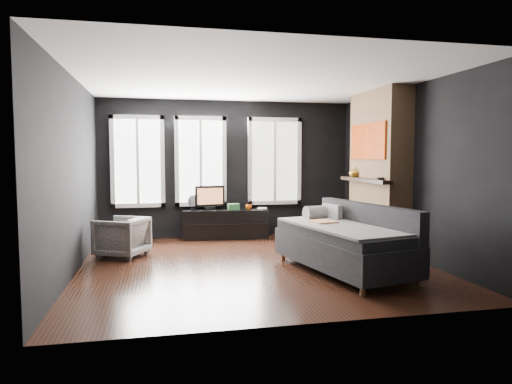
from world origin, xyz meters
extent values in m
plane|color=black|center=(0.00, 0.00, 0.00)|extent=(5.00, 5.00, 0.00)
plane|color=white|center=(0.00, 0.00, 2.70)|extent=(5.00, 5.00, 0.00)
cube|color=black|center=(0.00, 2.50, 1.35)|extent=(5.00, 0.02, 2.70)
cube|color=black|center=(-2.50, 0.00, 1.35)|extent=(0.02, 5.00, 2.70)
cube|color=black|center=(2.50, 0.00, 1.35)|extent=(0.02, 5.00, 2.70)
cube|color=gray|center=(1.21, -0.06, 0.68)|extent=(0.20, 0.39, 0.38)
imported|color=white|center=(-1.95, 0.90, 0.35)|extent=(0.88, 0.90, 0.70)
imported|color=#E95E0D|center=(0.35, 2.14, 0.63)|extent=(0.14, 0.11, 0.12)
imported|color=tan|center=(0.54, 2.21, 0.69)|extent=(0.18, 0.07, 0.25)
cube|color=#2D6538|center=(0.05, 2.14, 0.62)|extent=(0.23, 0.16, 0.12)
imported|color=yellow|center=(2.05, 1.05, 1.32)|extent=(0.18, 0.19, 0.17)
cylinder|color=black|center=(2.05, 0.05, 1.25)|extent=(0.14, 0.14, 0.04)
camera|label=1|loc=(-1.36, -6.54, 1.59)|focal=32.00mm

